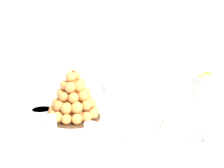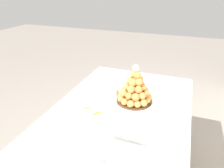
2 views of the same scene
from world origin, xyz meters
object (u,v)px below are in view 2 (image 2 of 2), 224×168
croquembouche (135,89)px  creme_brulee_ramekin (140,88)px  wine_glass (163,100)px  dessert_cup_left (122,83)px  serving_tray (127,105)px  dessert_cup_mid_left (115,92)px  macaron_goblet (91,133)px  dessert_cup_centre (108,105)px  dessert_cup_mid_right (95,118)px

croquembouche → creme_brulee_ramekin: size_ratio=2.65×
creme_brulee_ramekin → wine_glass: wine_glass is taller
dessert_cup_left → serving_tray: bearing=24.7°
dessert_cup_left → wine_glass: (0.28, 0.33, 0.08)m
croquembouche → wine_glass: size_ratio=1.68×
creme_brulee_ramekin → dessert_cup_mid_left: bearing=-47.2°
croquembouche → macaron_goblet: 0.55m
dessert_cup_mid_left → dessert_cup_centre: bearing=4.3°
dessert_cup_centre → creme_brulee_ramekin: 0.33m
dessert_cup_left → dessert_cup_mid_left: dessert_cup_mid_left is taller
dessert_cup_centre → macaron_goblet: bearing=12.6°
serving_tray → dessert_cup_left: bearing=-155.3°
serving_tray → dessert_cup_centre: 0.13m
serving_tray → macaron_goblet: 0.52m
dessert_cup_mid_left → dessert_cup_mid_right: 0.32m
dessert_cup_mid_right → dessert_cup_left: bearing=179.4°
dessert_cup_mid_left → croquembouche: bearing=77.5°
dessert_cup_centre → croquembouche: bearing=135.5°
dessert_cup_left → dessert_cup_mid_right: (0.47, -0.00, -0.00)m
croquembouche → wine_glass: croquembouche is taller
dessert_cup_mid_left → macaron_goblet: macaron_goblet is taller
creme_brulee_ramekin → dessert_cup_centre: bearing=-23.9°
dessert_cup_mid_right → wine_glass: size_ratio=0.33×
dessert_cup_left → dessert_cup_mid_right: dessert_cup_left is taller
macaron_goblet → dessert_cup_mid_left: bearing=-169.8°
dessert_cup_left → dessert_cup_centre: bearing=1.8°
dessert_cup_mid_left → dessert_cup_mid_right: dessert_cup_mid_left is taller
serving_tray → dessert_cup_mid_right: size_ratio=12.60×
creme_brulee_ramekin → wine_glass: bearing=35.0°
serving_tray → creme_brulee_ramekin: creme_brulee_ramekin is taller
serving_tray → macaron_goblet: (0.49, -0.01, 0.15)m
dessert_cup_left → creme_brulee_ramekin: bearing=84.8°
serving_tray → creme_brulee_ramekin: (-0.22, 0.04, 0.01)m
serving_tray → dessert_cup_mid_left: dessert_cup_mid_left is taller
serving_tray → wine_glass: wine_glass is taller
dessert_cup_left → creme_brulee_ramekin: dessert_cup_left is taller
serving_tray → creme_brulee_ramekin: size_ratio=6.63×
serving_tray → wine_glass: bearing=79.1°
dessert_cup_mid_left → macaron_goblet: size_ratio=0.22×
croquembouche → dessert_cup_mid_right: croquembouche is taller
serving_tray → dessert_cup_left: 0.26m
serving_tray → croquembouche: 0.11m
dessert_cup_centre → dessert_cup_mid_right: dessert_cup_mid_right is taller
dessert_cup_centre → wine_glass: size_ratio=0.32×
croquembouche → dessert_cup_mid_right: size_ratio=5.04×
wine_glass → creme_brulee_ramekin: bearing=-145.0°
serving_tray → wine_glass: (0.04, 0.22, 0.10)m
dessert_cup_mid_left → creme_brulee_ramekin: dessert_cup_mid_left is taller
dessert_cup_mid_left → creme_brulee_ramekin: bearing=132.8°
croquembouche → macaron_goblet: macaron_goblet is taller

